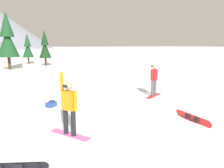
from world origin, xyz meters
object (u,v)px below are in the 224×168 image
at_px(loose_snowboard_near_left, 192,118).
at_px(backpack_blue, 51,104).
at_px(snowboarder_midground, 154,79).
at_px(pine_tree_short, 7,38).
at_px(pine_tree_slender, 28,47).
at_px(loose_snowboard_far_spare, 9,167).
at_px(snowboarder_foreground, 69,107).
at_px(pine_tree_twin, 45,46).

relative_size(loose_snowboard_near_left, backpack_blue, 3.09).
xyz_separation_m(snowboarder_midground, backpack_blue, (-5.48, 0.73, -0.83)).
xyz_separation_m(pine_tree_short, pine_tree_slender, (3.16, 6.96, -1.12)).
bearing_deg(backpack_blue, snowboarder_midground, -7.59).
xyz_separation_m(backpack_blue, pine_tree_short, (-0.34, 18.02, 3.48)).
relative_size(loose_snowboard_near_left, loose_snowboard_far_spare, 1.04).
bearing_deg(pine_tree_slender, pine_tree_short, -114.38).
bearing_deg(snowboarder_foreground, backpack_blue, 85.30).
xyz_separation_m(snowboarder_midground, pine_tree_twin, (-1.06, 21.47, 1.70)).
xyz_separation_m(snowboarder_foreground, pine_tree_short, (-0.06, 21.50, 2.67)).
bearing_deg(pine_tree_twin, pine_tree_slender, 110.87).
bearing_deg(loose_snowboard_far_spare, backpack_blue, 65.89).
xyz_separation_m(loose_snowboard_near_left, loose_snowboard_far_spare, (-6.17, -0.15, -0.01)).
bearing_deg(loose_snowboard_near_left, pine_tree_slender, 92.39).
bearing_deg(snowboarder_midground, loose_snowboard_near_left, -110.47).
xyz_separation_m(snowboarder_foreground, snowboarder_midground, (5.77, 2.75, 0.01)).
bearing_deg(loose_snowboard_near_left, loose_snowboard_far_spare, -178.56).
bearing_deg(pine_tree_slender, snowboarder_midground, -84.07).
distance_m(snowboarder_foreground, pine_tree_twin, 24.74).
relative_size(snowboarder_midground, pine_tree_slender, 0.39).
relative_size(snowboarder_foreground, pine_tree_slender, 0.43).
bearing_deg(pine_tree_short, snowboarder_foreground, -89.85).
height_order(backpack_blue, pine_tree_short, pine_tree_short).
distance_m(loose_snowboard_near_left, pine_tree_twin, 25.45).
distance_m(snowboarder_midground, backpack_blue, 5.59).
relative_size(loose_snowboard_far_spare, pine_tree_twin, 0.34).
height_order(snowboarder_midground, loose_snowboard_near_left, snowboarder_midground).
bearing_deg(loose_snowboard_near_left, pine_tree_short, 100.99).
distance_m(backpack_blue, pine_tree_short, 18.35).
distance_m(pine_tree_short, pine_tree_twin, 5.58).
height_order(pine_tree_short, pine_tree_slender, pine_tree_short).
distance_m(pine_tree_short, pine_tree_slender, 7.73).
bearing_deg(pine_tree_twin, loose_snowboard_near_left, -90.86).
bearing_deg(snowboarder_foreground, pine_tree_short, 90.15).
xyz_separation_m(loose_snowboard_near_left, pine_tree_short, (-4.39, 22.60, 3.45)).
bearing_deg(pine_tree_twin, snowboarder_midground, -87.18).
bearing_deg(backpack_blue, snowboarder_foreground, -94.70).
distance_m(backpack_blue, pine_tree_slender, 25.25).
bearing_deg(loose_snowboard_far_spare, snowboarder_midground, 27.76).
relative_size(loose_snowboard_far_spare, pine_tree_short, 0.25).
distance_m(snowboarder_foreground, loose_snowboard_far_spare, 2.36).
distance_m(snowboarder_foreground, snowboarder_midground, 6.39).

